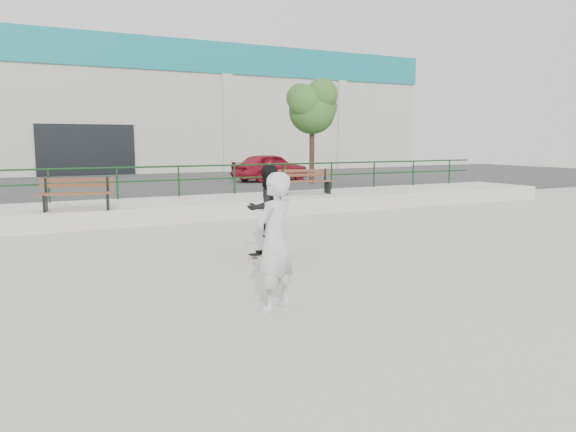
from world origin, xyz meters
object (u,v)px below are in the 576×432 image
bench_left (77,194)px  seated_skater (275,242)px  bench_right (306,182)px  tree (313,105)px  standing_skater (267,209)px  skateboard (267,253)px  red_car (270,167)px

bench_left → seated_skater: 9.12m
bench_right → seated_skater: seated_skater is taller
seated_skater → tree: bearing=-148.1°
bench_left → standing_skater: (2.90, -5.73, 0.05)m
standing_skater → seated_skater: size_ratio=0.92×
standing_skater → skateboard: bearing=180.0°
red_car → standing_skater: 14.62m
standing_skater → seated_skater: bearing=61.4°
tree → standing_skater: size_ratio=2.51×
tree → seated_skater: tree is taller
red_car → tree: bearing=-167.4°
bench_left → skateboard: 6.48m
seated_skater → bench_right: bearing=-147.7°
tree → standing_skater: tree is taller
bench_right → skateboard: 8.39m
bench_left → standing_skater: size_ratio=1.10×
red_car → skateboard: (-6.47, -13.11, -1.06)m
skateboard → seated_skater: size_ratio=0.42×
bench_right → tree: bearing=69.1°
bench_left → red_car: bearing=50.2°
bench_left → tree: tree is taller
bench_left → bench_right: size_ratio=1.00×
bench_left → bench_right: bench_left is taller
standing_skater → seated_skater: (-1.46, -3.28, -0.02)m
skateboard → seated_skater: 3.70m
tree → skateboard: size_ratio=5.55×
red_car → skateboard: 14.66m
skateboard → tree: bearing=46.9°
seated_skater → bench_left: bearing=-107.0°
bench_right → red_car: red_car is taller
bench_left → seated_skater: size_ratio=1.01×
tree → skateboard: bearing=-124.2°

